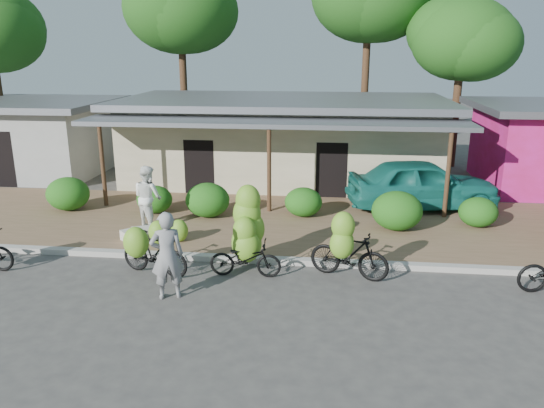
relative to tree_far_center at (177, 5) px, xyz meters
The scene contains 24 objects.
ground 18.57m from the tree_far_center, 70.55° to the right, with size 100.00×100.00×0.00m, color #413F3C.
sidewalk 14.42m from the tree_far_center, 62.89° to the right, with size 60.00×6.00×0.12m, color #876548.
curb 16.83m from the tree_far_center, 68.05° to the right, with size 60.00×0.25×0.15m, color #A8A399.
shop_main 9.49m from the tree_far_center, 42.34° to the right, with size 13.00×8.50×3.35m.
shop_grey 9.29m from the tree_far_center, 136.03° to the right, with size 7.00×6.00×3.15m.
tree_far_center is the anchor object (origin of this frame).
tree_near_right 13.17m from the tree_far_center, ahead, with size 4.63×4.47×7.47m.
hedge_0 12.55m from the tree_far_center, 94.90° to the right, with size 1.41×1.27×1.10m, color #135313.
hedge_1 12.72m from the tree_far_center, 79.24° to the right, with size 1.15×1.04×0.90m, color #135313.
hedge_2 13.26m from the tree_far_center, 70.56° to the right, with size 1.40×1.26×1.09m, color #135313.
hedge_3 14.16m from the tree_far_center, 56.80° to the right, with size 1.19×1.07×0.93m, color #135313.
hedge_4 16.33m from the tree_far_center, 49.90° to the right, with size 1.48×1.33×1.15m, color #135313.
hedge_5 17.58m from the tree_far_center, 41.99° to the right, with size 1.15×1.03×0.89m, color #135313.
bike_left 16.97m from the tree_far_center, 77.08° to the right, with size 1.90×1.38×1.41m.
bike_center 17.00m from the tree_far_center, 68.77° to the right, with size 1.72×1.18×2.13m.
bike_right 18.18m from the tree_far_center, 61.39° to the right, with size 2.00×1.40×1.81m.
loose_banana_a 15.33m from the tree_far_center, 77.20° to the right, with size 0.53×0.45×0.66m, color #72A128.
loose_banana_b 15.24m from the tree_far_center, 74.86° to the right, with size 0.51×0.43×0.63m, color #72A128.
loose_banana_c 17.18m from the tree_far_center, 59.27° to the right, with size 0.54×0.46×0.67m, color #72A128.
sack_near 14.93m from the tree_far_center, 78.78° to the right, with size 0.85×0.40×0.30m, color beige.
sack_far 15.23m from the tree_far_center, 80.36° to the right, with size 0.75×0.38×0.28m, color beige.
vendor 17.96m from the tree_far_center, 75.45° to the right, with size 0.72×0.47×1.97m, color gray.
bystander 13.76m from the tree_far_center, 79.05° to the right, with size 0.91×0.71×1.88m, color white.
teal_van 15.40m from the tree_far_center, 40.44° to the right, with size 1.97×4.90×1.67m, color #186F64.
Camera 1 is at (1.99, -10.46, 5.26)m, focal length 35.00 mm.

